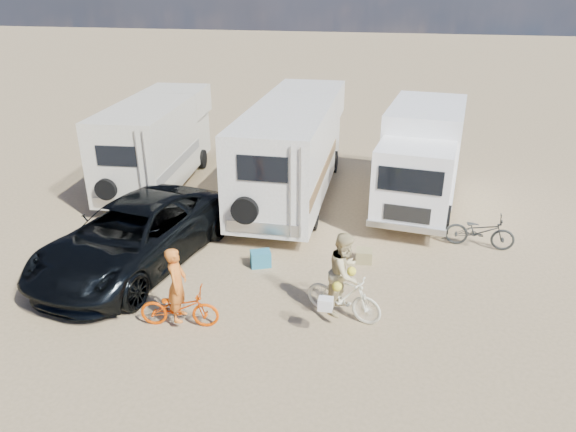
% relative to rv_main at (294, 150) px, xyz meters
% --- Properties ---
extents(ground, '(140.00, 140.00, 0.00)m').
position_rel_rv_main_xyz_m(ground, '(0.47, -7.26, -1.52)').
color(ground, tan).
rests_on(ground, ground).
extents(rv_main, '(2.46, 8.38, 3.05)m').
position_rel_rv_main_xyz_m(rv_main, '(0.00, 0.00, 0.00)').
color(rv_main, silver).
rests_on(rv_main, ground).
extents(rv_left, '(2.68, 6.57, 2.92)m').
position_rel_rv_main_xyz_m(rv_left, '(-4.68, -0.05, -0.06)').
color(rv_left, white).
rests_on(rv_left, ground).
extents(box_truck, '(2.84, 6.00, 3.03)m').
position_rel_rv_main_xyz_m(box_truck, '(3.96, -0.13, -0.01)').
color(box_truck, white).
rests_on(box_truck, ground).
extents(dark_suv, '(3.61, 6.11, 1.60)m').
position_rel_rv_main_xyz_m(dark_suv, '(-2.87, -5.46, -0.73)').
color(dark_suv, black).
rests_on(dark_suv, ground).
extents(bike_man, '(1.68, 0.80, 0.85)m').
position_rel_rv_main_xyz_m(bike_man, '(-0.81, -7.61, -1.10)').
color(bike_man, '#CD3F00').
rests_on(bike_man, ground).
extents(bike_woman, '(1.74, 0.98, 1.01)m').
position_rel_rv_main_xyz_m(bike_woman, '(2.41, -6.61, -1.02)').
color(bike_woman, beige).
rests_on(bike_woman, ground).
extents(rider_man, '(0.46, 0.63, 1.59)m').
position_rel_rv_main_xyz_m(rider_man, '(-0.81, -7.61, -0.73)').
color(rider_man, orange).
rests_on(rider_man, ground).
extents(rider_woman, '(0.90, 1.02, 1.76)m').
position_rel_rv_main_xyz_m(rider_woman, '(2.41, -6.61, -0.64)').
color(rider_woman, tan).
rests_on(rider_woman, ground).
extents(bike_parked, '(1.81, 0.77, 0.92)m').
position_rel_rv_main_xyz_m(bike_parked, '(5.56, -2.67, -1.06)').
color(bike_parked, '#262826').
rests_on(bike_parked, ground).
extents(cooler, '(0.59, 0.52, 0.39)m').
position_rel_rv_main_xyz_m(cooler, '(0.16, -4.87, -1.33)').
color(cooler, teal).
rests_on(cooler, ground).
extents(crate, '(0.42, 0.42, 0.32)m').
position_rel_rv_main_xyz_m(crate, '(2.65, -4.12, -1.36)').
color(crate, '#8D8050').
rests_on(crate, ground).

